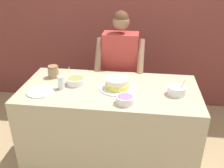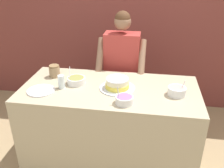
# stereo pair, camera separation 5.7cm
# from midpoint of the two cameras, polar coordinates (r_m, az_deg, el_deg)

# --- Properties ---
(wall_back) EXTENTS (10.00, 0.05, 2.60)m
(wall_back) POSITION_cam_midpoint_polar(r_m,az_deg,el_deg) (3.64, 2.20, 14.61)
(wall_back) COLOR brown
(wall_back) RESTS_ON ground_plane
(counter) EXTENTS (1.70, 0.81, 0.94)m
(counter) POSITION_cam_midpoint_polar(r_m,az_deg,el_deg) (2.64, -1.15, -10.02)
(counter) COLOR tan
(counter) RESTS_ON ground_plane
(person_baker) EXTENTS (0.54, 0.45, 1.56)m
(person_baker) POSITION_cam_midpoint_polar(r_m,az_deg,el_deg) (2.95, 1.34, 4.23)
(person_baker) COLOR #2D2D38
(person_baker) RESTS_ON ground_plane
(cake) EXTENTS (0.34, 0.34, 0.11)m
(cake) POSITION_cam_midpoint_polar(r_m,az_deg,el_deg) (2.37, 0.51, 0.01)
(cake) COLOR silver
(cake) RESTS_ON counter
(frosting_bowl_olive) EXTENTS (0.18, 0.18, 0.17)m
(frosting_bowl_olive) POSITION_cam_midpoint_polar(r_m,az_deg,el_deg) (2.49, -8.93, 0.76)
(frosting_bowl_olive) COLOR white
(frosting_bowl_olive) RESTS_ON counter
(frosting_bowl_pink) EXTENTS (0.16, 0.16, 0.15)m
(frosting_bowl_pink) POSITION_cam_midpoint_polar(r_m,az_deg,el_deg) (2.33, 13.90, -1.34)
(frosting_bowl_pink) COLOR white
(frosting_bowl_pink) RESTS_ON counter
(frosting_bowl_purple) EXTENTS (0.15, 0.15, 0.16)m
(frosting_bowl_purple) POSITION_cam_midpoint_polar(r_m,az_deg,el_deg) (2.13, 2.25, -3.54)
(frosting_bowl_purple) COLOR white
(frosting_bowl_purple) RESTS_ON counter
(drinking_glass) EXTENTS (0.06, 0.06, 0.13)m
(drinking_glass) POSITION_cam_midpoint_polar(r_m,az_deg,el_deg) (2.41, -12.24, 0.34)
(drinking_glass) COLOR silver
(drinking_glass) RESTS_ON counter
(ceramic_plate) EXTENTS (0.26, 0.26, 0.01)m
(ceramic_plate) POSITION_cam_midpoint_polar(r_m,az_deg,el_deg) (2.42, -16.67, -1.64)
(ceramic_plate) COLOR silver
(ceramic_plate) RESTS_ON counter
(stoneware_jar) EXTENTS (0.11, 0.11, 0.13)m
(stoneware_jar) POSITION_cam_midpoint_polar(r_m,az_deg,el_deg) (2.67, -13.85, 2.76)
(stoneware_jar) COLOR #9E7F5B
(stoneware_jar) RESTS_ON counter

